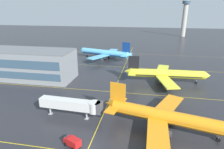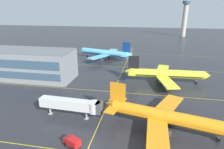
{
  "view_description": "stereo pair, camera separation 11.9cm",
  "coord_description": "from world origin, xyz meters",
  "px_view_note": "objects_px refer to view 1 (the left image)",
  "views": [
    {
      "loc": [
        11.75,
        -34.12,
        29.86
      ],
      "look_at": [
        -1.71,
        37.88,
        4.6
      ],
      "focal_mm": 30.67,
      "sensor_mm": 36.0,
      "label": 1
    },
    {
      "loc": [
        11.86,
        -34.1,
        29.86
      ],
      "look_at": [
        -1.71,
        37.88,
        4.6
      ],
      "focal_mm": 30.67,
      "sensor_mm": 36.0,
      "label": 2
    }
  ],
  "objects_px": {
    "service_truck_red_van": "(72,142)",
    "airliner_third_row": "(105,53)",
    "jet_bridge": "(75,105)",
    "airliner_front_gate": "(166,117)",
    "airliner_second_row": "(166,74)",
    "control_tower": "(185,15)"
  },
  "relations": [
    {
      "from": "airliner_third_row",
      "to": "jet_bridge",
      "type": "bearing_deg",
      "value": -84.48
    },
    {
      "from": "airliner_second_row",
      "to": "airliner_third_row",
      "type": "distance_m",
      "value": 48.03
    },
    {
      "from": "airliner_front_gate",
      "to": "control_tower",
      "type": "distance_m",
      "value": 190.46
    },
    {
      "from": "airliner_second_row",
      "to": "jet_bridge",
      "type": "relative_size",
      "value": 1.92
    },
    {
      "from": "airliner_front_gate",
      "to": "jet_bridge",
      "type": "height_order",
      "value": "airliner_front_gate"
    },
    {
      "from": "service_truck_red_van",
      "to": "airliner_front_gate",
      "type": "bearing_deg",
      "value": 26.37
    },
    {
      "from": "airliner_second_row",
      "to": "airliner_third_row",
      "type": "height_order",
      "value": "airliner_third_row"
    },
    {
      "from": "airliner_front_gate",
      "to": "airliner_second_row",
      "type": "bearing_deg",
      "value": 85.74
    },
    {
      "from": "jet_bridge",
      "to": "airliner_front_gate",
      "type": "bearing_deg",
      "value": -2.65
    },
    {
      "from": "airliner_second_row",
      "to": "control_tower",
      "type": "relative_size",
      "value": 0.89
    },
    {
      "from": "service_truck_red_van",
      "to": "control_tower",
      "type": "bearing_deg",
      "value": 74.64
    },
    {
      "from": "jet_bridge",
      "to": "airliner_second_row",
      "type": "bearing_deg",
      "value": 50.77
    },
    {
      "from": "airliner_second_row",
      "to": "jet_bridge",
      "type": "distance_m",
      "value": 43.39
    },
    {
      "from": "service_truck_red_van",
      "to": "airliner_second_row",
      "type": "bearing_deg",
      "value": 62.22
    },
    {
      "from": "service_truck_red_van",
      "to": "airliner_third_row",
      "type": "bearing_deg",
      "value": 97.26
    },
    {
      "from": "airliner_second_row",
      "to": "airliner_third_row",
      "type": "bearing_deg",
      "value": 135.01
    },
    {
      "from": "control_tower",
      "to": "jet_bridge",
      "type": "bearing_deg",
      "value": -107.29
    },
    {
      "from": "airliner_third_row",
      "to": "service_truck_red_van",
      "type": "xyz_separation_m",
      "value": [
        10.1,
        -79.27,
        -2.79
      ]
    },
    {
      "from": "airliner_front_gate",
      "to": "control_tower",
      "type": "height_order",
      "value": "control_tower"
    },
    {
      "from": "service_truck_red_van",
      "to": "control_tower",
      "type": "relative_size",
      "value": 0.11
    },
    {
      "from": "jet_bridge",
      "to": "airliner_third_row",
      "type": "bearing_deg",
      "value": 95.52
    },
    {
      "from": "airliner_front_gate",
      "to": "jet_bridge",
      "type": "relative_size",
      "value": 1.86
    }
  ]
}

